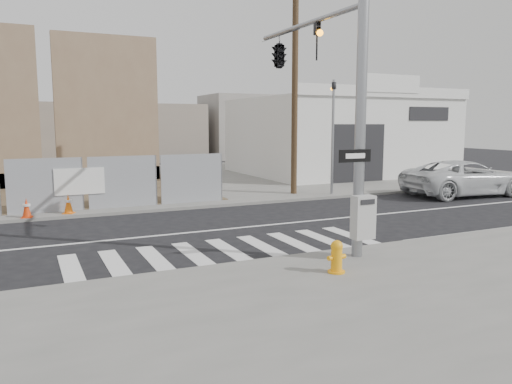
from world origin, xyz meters
name	(u,v)px	position (x,y,z in m)	size (l,w,h in m)	color
ground	(199,232)	(0.00, 0.00, 0.00)	(100.00, 100.00, 0.00)	black
sidewalk_far	(120,182)	(0.00, 14.00, 0.06)	(50.00, 20.00, 0.12)	slate
signal_pole	(303,74)	(2.49, -2.05, 4.78)	(0.96, 5.87, 7.00)	gray
far_signal_pole	(333,121)	(8.00, 4.60, 3.48)	(0.16, 0.20, 5.60)	gray
concrete_wall_right	(108,123)	(-0.50, 14.08, 3.38)	(5.50, 1.30, 8.00)	#7A5F49
auto_shop	(338,136)	(14.00, 12.97, 2.54)	(12.00, 10.20, 5.95)	silver
utility_pole_right	(295,83)	(6.50, 5.50, 5.20)	(1.60, 0.28, 10.00)	#473521
fire_hydrant	(337,257)	(1.25, -5.75, 0.48)	(0.45, 0.42, 0.73)	#F7A00D
suv	(464,178)	(13.82, 2.25, 0.83)	(2.74, 5.95, 1.65)	silver
traffic_cone_c	(27,208)	(-4.86, 4.22, 0.45)	(0.41, 0.41, 0.68)	red
traffic_cone_d	(68,204)	(-3.48, 4.44, 0.47)	(0.49, 0.49, 0.71)	orange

